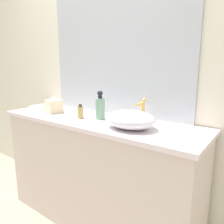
{
  "coord_description": "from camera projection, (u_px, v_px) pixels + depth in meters",
  "views": [
    {
      "loc": [
        1.16,
        -0.81,
        1.3
      ],
      "look_at": [
        0.26,
        0.41,
        0.99
      ],
      "focal_mm": 34.7,
      "sensor_mm": 36.0,
      "label": 1
    }
  ],
  "objects": [
    {
      "name": "wall_mirror_panel",
      "position": [
        115.0,
        40.0,
        1.77
      ],
      "size": [
        1.36,
        0.01,
        1.23
      ],
      "primitive_type": "cube",
      "color": "#B2BCC6",
      "rests_on": "vanity_counter"
    },
    {
      "name": "vanity_counter",
      "position": [
        96.0,
        172.0,
        1.78
      ],
      "size": [
        1.7,
        0.51,
        0.91
      ],
      "color": "beige",
      "rests_on": "ground"
    },
    {
      "name": "folded_hand_towel",
      "position": [
        42.0,
        108.0,
        2.06
      ],
      "size": [
        0.19,
        0.15,
        0.04
      ],
      "primitive_type": "cube",
      "rotation": [
        0.0,
        0.0,
        -0.0
      ],
      "color": "white",
      "rests_on": "vanity_counter"
    },
    {
      "name": "lotion_bottle",
      "position": [
        80.0,
        112.0,
        1.7
      ],
      "size": [
        0.05,
        0.05,
        0.11
      ],
      "color": "tan",
      "rests_on": "vanity_counter"
    },
    {
      "name": "faucet",
      "position": [
        142.0,
        109.0,
        1.54
      ],
      "size": [
        0.03,
        0.12,
        0.18
      ],
      "color": "gold",
      "rests_on": "vanity_counter"
    },
    {
      "name": "sink_basin",
      "position": [
        130.0,
        119.0,
        1.42
      ],
      "size": [
        0.34,
        0.28,
        0.12
      ],
      "primitive_type": "ellipsoid",
      "color": "silver",
      "rests_on": "vanity_counter"
    },
    {
      "name": "soap_dispenser",
      "position": [
        100.0,
        107.0,
        1.66
      ],
      "size": [
        0.07,
        0.07,
        0.22
      ],
      "color": "gray",
      "rests_on": "vanity_counter"
    },
    {
      "name": "tissue_box",
      "position": [
        54.0,
        105.0,
        1.91
      ],
      "size": [
        0.16,
        0.16,
        0.15
      ],
      "color": "beige",
      "rests_on": "vanity_counter"
    },
    {
      "name": "bathroom_wall_rear",
      "position": [
        110.0,
        67.0,
        1.89
      ],
      "size": [
        6.0,
        0.06,
        2.6
      ],
      "primitive_type": "cube",
      "color": "silver",
      "rests_on": "ground"
    }
  ]
}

